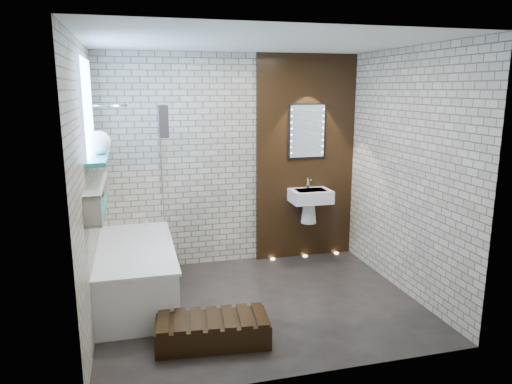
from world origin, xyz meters
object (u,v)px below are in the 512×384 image
object	(u,v)px
bathtub	(136,272)
bath_screen	(163,171)
led_mirror	(307,131)
walnut_step	(213,331)
washbasin	(310,201)

from	to	relation	value
bathtub	bath_screen	xyz separation A→B (m)	(0.35, 0.44, 0.99)
led_mirror	walnut_step	size ratio (longest dim) A/B	0.72
bathtub	walnut_step	size ratio (longest dim) A/B	1.79
washbasin	walnut_step	distance (m)	2.41
bathtub	bath_screen	size ratio (longest dim) A/B	1.24
bath_screen	washbasin	bearing A→B (deg)	5.78
bath_screen	walnut_step	bearing A→B (deg)	-80.04
led_mirror	washbasin	bearing A→B (deg)	-90.00
bathtub	led_mirror	xyz separation A→B (m)	(2.17, 0.78, 1.36)
bathtub	walnut_step	world-z (taller)	bathtub
bathtub	bath_screen	bearing A→B (deg)	51.10
bathtub	washbasin	size ratio (longest dim) A/B	3.00
walnut_step	bath_screen	bearing A→B (deg)	99.96
led_mirror	bathtub	bearing A→B (deg)	-160.22
walnut_step	bathtub	bearing A→B (deg)	119.67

